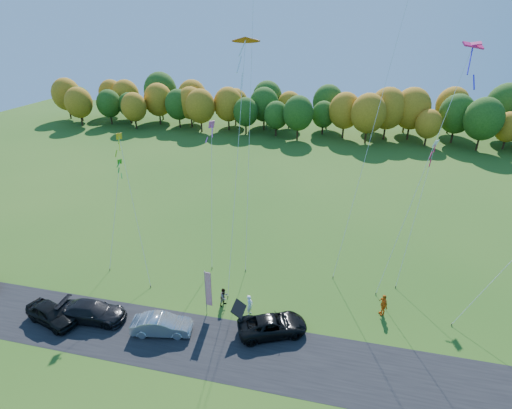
% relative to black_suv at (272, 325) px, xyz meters
% --- Properties ---
extents(ground, '(160.00, 160.00, 0.00)m').
position_rel_black_suv_xyz_m(ground, '(-3.08, 1.63, -0.73)').
color(ground, '#224F14').
extents(asphalt_strip, '(90.00, 6.00, 0.01)m').
position_rel_black_suv_xyz_m(asphalt_strip, '(-3.08, -2.37, -0.72)').
color(asphalt_strip, black).
rests_on(asphalt_strip, ground).
extents(tree_line, '(116.00, 12.00, 10.00)m').
position_rel_black_suv_xyz_m(tree_line, '(-3.08, 56.63, -0.73)').
color(tree_line, '#1E4711').
rests_on(tree_line, ground).
extents(black_suv, '(5.77, 4.36, 1.46)m').
position_rel_black_suv_xyz_m(black_suv, '(0.00, 0.00, 0.00)').
color(black_suv, black).
rests_on(black_suv, ground).
extents(silver_sedan, '(4.74, 2.43, 1.49)m').
position_rel_black_suv_xyz_m(silver_sedan, '(-8.16, -1.90, 0.02)').
color(silver_sedan, '#B2B1B7').
rests_on(silver_sedan, ground).
extents(dark_truck_a, '(5.38, 2.44, 1.53)m').
position_rel_black_suv_xyz_m(dark_truck_a, '(-14.09, -1.79, 0.03)').
color(dark_truck_a, black).
rests_on(dark_truck_a, ground).
extents(dark_truck_b, '(4.96, 3.12, 1.58)m').
position_rel_black_suv_xyz_m(dark_truck_b, '(-17.08, -2.79, 0.06)').
color(dark_truck_b, black).
rests_on(dark_truck_b, ground).
extents(person_tailgate_a, '(0.52, 0.72, 1.84)m').
position_rel_black_suv_xyz_m(person_tailgate_a, '(-2.18, 1.62, 0.19)').
color(person_tailgate_a, white).
rests_on(person_tailgate_a, ground).
extents(person_tailgate_b, '(0.91, 0.98, 1.61)m').
position_rel_black_suv_xyz_m(person_tailgate_b, '(-4.55, 2.29, 0.08)').
color(person_tailgate_b, gray).
rests_on(person_tailgate_b, ground).
extents(person_east, '(0.90, 1.20, 1.89)m').
position_rel_black_suv_xyz_m(person_east, '(8.24, 4.13, 0.21)').
color(person_east, orange).
rests_on(person_east, ground).
extents(feather_flag, '(0.55, 0.11, 4.17)m').
position_rel_black_suv_xyz_m(feather_flag, '(-5.37, 0.88, 1.83)').
color(feather_flag, '#999999').
rests_on(feather_flag, ground).
extents(kite_delta_blue, '(3.08, 12.43, 31.77)m').
position_rel_black_suv_xyz_m(kite_delta_blue, '(-4.93, 13.27, 15.03)').
color(kite_delta_blue, '#4C3F33').
rests_on(kite_delta_blue, ground).
extents(kite_parafoil_orange, '(7.03, 13.11, 30.29)m').
position_rel_black_suv_xyz_m(kite_parafoil_orange, '(6.67, 14.47, 14.21)').
color(kite_parafoil_orange, '#4C3F33').
rests_on(kite_parafoil_orange, ground).
extents(kite_delta_red, '(2.56, 10.64, 21.54)m').
position_rel_black_suv_xyz_m(kite_delta_red, '(-4.92, 8.49, 10.50)').
color(kite_delta_red, '#4C3F33').
rests_on(kite_delta_red, ground).
extents(kite_parafoil_rainbow, '(6.52, 6.24, 20.51)m').
position_rel_black_suv_xyz_m(kite_parafoil_rainbow, '(10.33, 9.46, 9.41)').
color(kite_parafoil_rainbow, '#4C3F33').
rests_on(kite_parafoil_rainbow, ground).
extents(kite_diamond_yellow, '(4.82, 5.75, 12.77)m').
position_rel_black_suv_xyz_m(kite_diamond_yellow, '(-13.79, 5.67, 5.45)').
color(kite_diamond_yellow, '#4C3F33').
rests_on(kite_diamond_yellow, ground).
extents(kite_diamond_green, '(1.04, 5.65, 9.66)m').
position_rel_black_suv_xyz_m(kite_diamond_green, '(-16.94, 7.25, 4.09)').
color(kite_diamond_green, '#4C3F33').
rests_on(kite_diamond_green, ground).
extents(kite_diamond_white, '(3.10, 7.91, 12.03)m').
position_rel_black_suv_xyz_m(kite_diamond_white, '(10.85, 11.70, 5.06)').
color(kite_diamond_white, '#4C3F33').
rests_on(kite_diamond_white, ground).
extents(kite_diamond_pink, '(2.42, 7.35, 13.04)m').
position_rel_black_suv_xyz_m(kite_diamond_pink, '(-8.16, 10.45, 5.55)').
color(kite_diamond_pink, '#4C3F33').
rests_on(kite_diamond_pink, ground).
extents(kite_diamond_blue_low, '(6.38, 3.53, 9.55)m').
position_rel_black_suv_xyz_m(kite_diamond_blue_low, '(16.38, 5.45, 3.80)').
color(kite_diamond_blue_low, '#4C3F33').
rests_on(kite_diamond_blue_low, ground).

